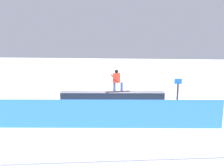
{
  "coord_description": "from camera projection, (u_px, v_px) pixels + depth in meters",
  "views": [
    {
      "loc": [
        -2.51,
        12.78,
        3.38
      ],
      "look_at": [
        -0.17,
        0.97,
        1.41
      ],
      "focal_mm": 34.78,
      "sensor_mm": 36.0,
      "label": 1
    }
  ],
  "objects": [
    {
      "name": "grind_box",
      "position": [
        112.0,
        98.0,
        13.35
      ],
      "size": [
        6.32,
        1.74,
        0.77
      ],
      "color": "black",
      "rests_on": "ground_plane"
    },
    {
      "name": "snowboarder",
      "position": [
        117.0,
        80.0,
        13.14
      ],
      "size": [
        1.53,
        0.94,
        1.36
      ],
      "color": "black",
      "rests_on": "grind_box"
    },
    {
      "name": "trail_marker",
      "position": [
        178.0,
        92.0,
        12.34
      ],
      "size": [
        0.4,
        0.1,
        1.71
      ],
      "color": "#262628",
      "rests_on": "ground_plane"
    },
    {
      "name": "ground_plane",
      "position": [
        112.0,
        104.0,
        13.4
      ],
      "size": [
        120.0,
        120.0,
        0.0
      ],
      "primitive_type": "plane",
      "color": "white"
    },
    {
      "name": "safety_fence",
      "position": [
        94.0,
        114.0,
        9.27
      ],
      "size": [
        10.82,
        2.1,
        1.24
      ],
      "primitive_type": "cube",
      "rotation": [
        0.0,
        0.0,
        0.19
      ],
      "color": "#2E75EE",
      "rests_on": "ground_plane"
    }
  ]
}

